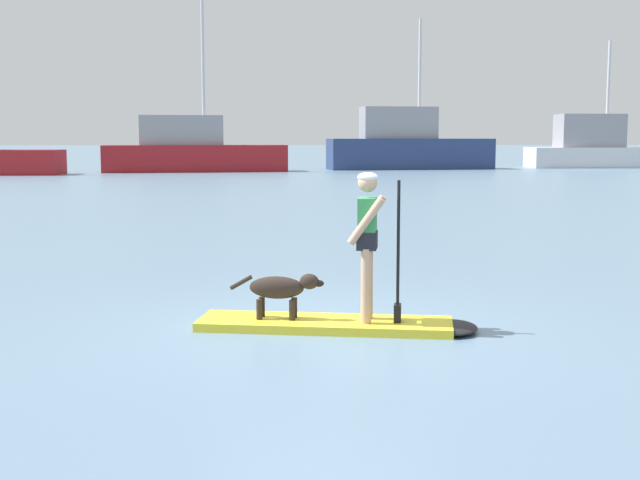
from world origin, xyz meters
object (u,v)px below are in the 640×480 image
object	(u,v)px
moored_boat_outer	(192,150)
moored_boat_port	(407,146)
moored_boat_starboard	(595,148)
dog	(281,289)
person_paddler	(369,235)
paddleboard	(344,324)

from	to	relation	value
moored_boat_outer	moored_boat_port	xyz separation A→B (m)	(13.96, 3.39, 0.24)
moored_boat_starboard	dog	bearing A→B (deg)	-114.70
moored_boat_port	moored_boat_starboard	xyz separation A→B (m)	(13.65, 2.27, -0.18)
moored_boat_port	moored_boat_outer	bearing A→B (deg)	-166.34
dog	moored_boat_starboard	distance (m)	53.99
person_paddler	moored_boat_port	bearing A→B (deg)	80.43
paddleboard	moored_boat_port	bearing A→B (deg)	80.10
moored_boat_starboard	moored_boat_outer	bearing A→B (deg)	-168.41
paddleboard	moored_boat_port	size ratio (longest dim) A/B	0.29
person_paddler	dog	bearing A→B (deg)	169.73
paddleboard	moored_boat_port	world-z (taller)	moored_boat_port
moored_boat_port	moored_boat_starboard	size ratio (longest dim) A/B	1.14
paddleboard	person_paddler	bearing A→B (deg)	-10.27
paddleboard	dog	world-z (taller)	dog
moored_boat_outer	dog	bearing A→B (deg)	-83.35
paddleboard	person_paddler	distance (m)	1.07
dog	moored_boat_outer	size ratio (longest dim) A/B	0.10
moored_boat_outer	moored_boat_port	distance (m)	14.37
paddleboard	moored_boat_outer	size ratio (longest dim) A/B	0.28
paddleboard	moored_boat_port	distance (m)	47.64
moored_boat_outer	moored_boat_starboard	world-z (taller)	moored_boat_outer
dog	moored_boat_outer	world-z (taller)	moored_boat_outer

